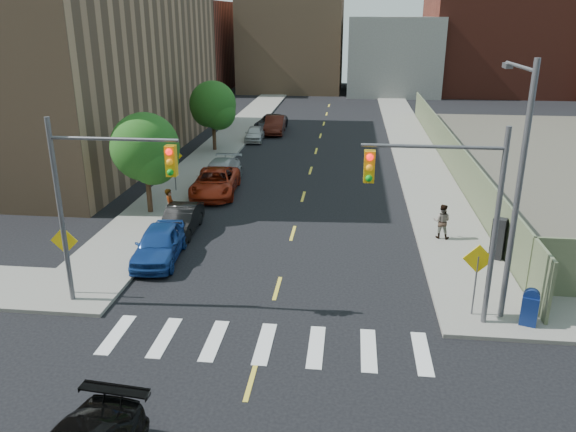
% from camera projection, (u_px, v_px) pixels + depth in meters
% --- Properties ---
extents(ground, '(160.00, 160.00, 0.00)m').
position_uv_depth(ground, '(238.00, 427.00, 14.76)').
color(ground, black).
rests_on(ground, ground).
extents(sidewalk_nw, '(3.50, 73.00, 0.15)m').
position_uv_depth(sidewalk_nw, '(243.00, 126.00, 54.37)').
color(sidewalk_nw, gray).
rests_on(sidewalk_nw, ground).
extents(sidewalk_ne, '(3.50, 73.00, 0.15)m').
position_uv_depth(sidewalk_ne, '(405.00, 129.00, 52.75)').
color(sidewalk_ne, gray).
rests_on(sidewalk_ne, ground).
extents(fence_north, '(0.12, 44.00, 2.50)m').
position_uv_depth(fence_north, '(449.00, 150.00, 39.53)').
color(fence_north, '#626C4C').
rests_on(fence_north, ground).
extents(building_nw, '(22.00, 30.00, 16.00)m').
position_uv_depth(building_nw, '(26.00, 46.00, 42.43)').
color(building_nw, '#8C6B4C').
rests_on(building_nw, ground).
extents(bg_bldg_west, '(14.00, 18.00, 12.00)m').
position_uv_depth(bg_bldg_west, '(181.00, 46.00, 80.52)').
color(bg_bldg_west, '#592319').
rests_on(bg_bldg_west, ground).
extents(bg_bldg_midwest, '(14.00, 16.00, 15.00)m').
position_uv_depth(bg_bldg_midwest, '(293.00, 35.00, 80.21)').
color(bg_bldg_midwest, '#8C6B4C').
rests_on(bg_bldg_midwest, ground).
extents(bg_bldg_center, '(12.00, 16.00, 10.00)m').
position_uv_depth(bg_bldg_center, '(392.00, 55.00, 77.72)').
color(bg_bldg_center, gray).
rests_on(bg_bldg_center, ground).
extents(bg_bldg_east, '(18.00, 18.00, 16.00)m').
position_uv_depth(bg_bldg_east, '(495.00, 32.00, 77.11)').
color(bg_bldg_east, '#592319').
rests_on(bg_bldg_east, ground).
extents(signal_nw, '(4.59, 0.30, 7.00)m').
position_uv_depth(signal_nw, '(98.00, 189.00, 19.47)').
color(signal_nw, '#59595E').
rests_on(signal_nw, ground).
extents(signal_ne, '(4.59, 0.30, 7.00)m').
position_uv_depth(signal_ne, '(451.00, 201.00, 18.22)').
color(signal_ne, '#59595E').
rests_on(signal_ne, ground).
extents(streetlight_ne, '(0.25, 3.70, 9.00)m').
position_uv_depth(streetlight_ne, '(517.00, 175.00, 18.60)').
color(streetlight_ne, '#59595E').
rests_on(streetlight_ne, ground).
extents(warn_sign_nw, '(1.06, 0.06, 2.83)m').
position_uv_depth(warn_sign_nw, '(65.00, 248.00, 20.99)').
color(warn_sign_nw, '#59595E').
rests_on(warn_sign_nw, ground).
extents(warn_sign_ne, '(1.06, 0.06, 2.83)m').
position_uv_depth(warn_sign_ne, '(477.00, 267.00, 19.42)').
color(warn_sign_ne, '#59595E').
rests_on(warn_sign_ne, ground).
extents(warn_sign_midwest, '(1.06, 0.06, 2.83)m').
position_uv_depth(warn_sign_midwest, '(174.00, 161.00, 33.61)').
color(warn_sign_midwest, '#59595E').
rests_on(warn_sign_midwest, ground).
extents(tree_west_near, '(3.66, 3.64, 5.52)m').
position_uv_depth(tree_west_near, '(146.00, 151.00, 29.44)').
color(tree_west_near, '#332114').
rests_on(tree_west_near, ground).
extents(tree_west_far, '(3.66, 3.64, 5.52)m').
position_uv_depth(tree_west_far, '(213.00, 107.00, 43.47)').
color(tree_west_far, '#332114').
rests_on(tree_west_far, ground).
extents(parked_car_blue, '(2.18, 4.64, 1.53)m').
position_uv_depth(parked_car_blue, '(159.00, 244.00, 24.59)').
color(parked_car_blue, navy).
rests_on(parked_car_blue, ground).
extents(parked_car_black, '(1.58, 4.19, 1.36)m').
position_uv_depth(parked_car_black, '(181.00, 220.00, 27.67)').
color(parked_car_black, black).
rests_on(parked_car_black, ground).
extents(parked_car_red, '(2.91, 5.62, 1.51)m').
position_uv_depth(parked_car_red, '(215.00, 182.00, 33.64)').
color(parked_car_red, '#9E260F').
rests_on(parked_car_red, ground).
extents(parked_car_silver, '(2.25, 5.20, 1.49)m').
position_uv_depth(parked_car_silver, '(220.00, 173.00, 35.72)').
color(parked_car_silver, '#9C9FA3').
rests_on(parked_car_silver, ground).
extents(parked_car_white, '(1.67, 3.77, 1.26)m').
position_uv_depth(parked_car_white, '(255.00, 134.00, 48.09)').
color(parked_car_white, '#B7B7B7').
rests_on(parked_car_white, ground).
extents(parked_car_maroon, '(1.88, 4.84, 1.57)m').
position_uv_depth(parked_car_maroon, '(275.00, 125.00, 51.09)').
color(parked_car_maroon, '#3A120B').
rests_on(parked_car_maroon, ground).
extents(parked_car_grey, '(2.81, 5.37, 1.44)m').
position_uv_depth(parked_car_grey, '(271.00, 123.00, 52.54)').
color(parked_car_grey, black).
rests_on(parked_car_grey, ground).
extents(mailbox, '(0.66, 0.57, 1.35)m').
position_uv_depth(mailbox, '(530.00, 307.00, 19.17)').
color(mailbox, navy).
rests_on(mailbox, sidewalk_ne).
extents(payphone, '(0.69, 0.64, 1.85)m').
position_uv_depth(payphone, '(498.00, 239.00, 24.33)').
color(payphone, black).
rests_on(payphone, sidewalk_ne).
extents(pedestrian_west, '(0.53, 0.73, 1.84)m').
position_uv_depth(pedestrian_west, '(170.00, 206.00, 28.45)').
color(pedestrian_west, gray).
rests_on(pedestrian_west, sidewalk_nw).
extents(pedestrian_east, '(0.95, 0.81, 1.68)m').
position_uv_depth(pedestrian_east, '(442.00, 221.00, 26.62)').
color(pedestrian_east, gray).
rests_on(pedestrian_east, sidewalk_ne).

